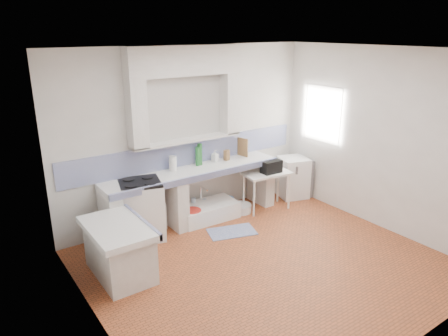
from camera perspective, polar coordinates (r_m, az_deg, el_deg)
floor at (r=5.84m, az=5.78°, el=-12.89°), size 4.50×4.50×0.00m
ceiling at (r=5.00m, az=6.85°, el=15.69°), size 4.50×4.50×0.00m
wall_back at (r=6.82m, az=-4.84°, el=4.58°), size 4.50×0.00×4.50m
wall_front at (r=4.08m, az=25.14°, el=-6.99°), size 4.50×0.00×4.50m
wall_left at (r=4.21m, az=-17.61°, el=-5.27°), size 0.00×4.50×4.50m
wall_right at (r=6.90m, az=20.55°, el=3.61°), size 0.00×4.50×4.50m
alcove_mass at (r=6.48m, az=-5.34°, el=14.37°), size 1.90×0.25×0.45m
window_frame at (r=7.70m, az=14.18°, el=7.23°), size 0.35×0.86×1.06m
lace_valance at (r=7.53m, az=13.66°, el=9.96°), size 0.01×0.84×0.24m
counter_slab at (r=6.68m, az=-4.15°, el=-0.54°), size 3.00×0.60×0.08m
counter_lip at (r=6.45m, az=-2.87°, el=-1.21°), size 3.00×0.04×0.10m
counter_pier_left at (r=6.30m, az=-15.10°, el=-6.80°), size 0.20×0.55×0.82m
counter_pier_mid at (r=6.68m, az=-6.65°, el=-4.76°), size 0.20×0.55×0.82m
counter_pier_right at (r=7.60m, az=5.01°, el=-1.77°), size 0.20×0.55×0.82m
peninsula_top at (r=5.45m, az=-14.32°, el=-7.95°), size 0.70×1.10×0.08m
peninsula_base at (r=5.61m, az=-14.03°, el=-11.15°), size 0.60×1.00×0.62m
peninsula_lip at (r=5.56m, az=-11.13°, el=-7.17°), size 0.04×1.10×0.10m
backsplash at (r=6.89m, az=-4.71°, el=2.14°), size 4.27×0.03×0.40m
stove at (r=6.42m, az=-11.18°, el=-5.73°), size 0.75×0.74×0.87m
sink at (r=7.03m, az=-2.29°, el=-6.00°), size 1.02×0.58×0.24m
side_table at (r=7.35m, az=5.81°, el=-3.10°), size 0.87×0.56×0.04m
fridge at (r=7.95m, az=9.37°, el=-1.25°), size 0.61×0.61×0.76m
bucket_red at (r=6.79m, az=-4.34°, el=-6.80°), size 0.38×0.38×0.28m
bucket_orange at (r=7.03m, az=-2.27°, el=-5.84°), size 0.32×0.32×0.27m
bucket_blue at (r=7.25m, az=0.24°, el=-5.10°), size 0.30×0.30×0.26m
basin_white at (r=7.29m, az=2.34°, el=-5.48°), size 0.41×0.41×0.14m
water_bottle_a at (r=7.08m, az=-4.15°, el=-5.41°), size 0.11×0.11×0.33m
water_bottle_b at (r=7.20m, az=-2.67°, el=-5.25°), size 0.09×0.09×0.27m
black_bag at (r=7.19m, az=6.47°, el=0.18°), size 0.35×0.21×0.22m
green_bottle_a at (r=6.80m, az=-3.63°, el=1.59°), size 0.08×0.08×0.32m
green_bottle_b at (r=6.84m, az=-3.31°, el=1.87°), size 0.10×0.10×0.36m
knife_block at (r=7.10m, az=0.37°, el=1.77°), size 0.10×0.09×0.18m
cutting_board at (r=7.32m, az=2.56°, el=2.87°), size 0.06×0.24×0.32m
paper_towel at (r=6.62m, az=-6.98°, el=0.63°), size 0.15×0.15×0.24m
soap_bottle at (r=7.01m, az=-1.25°, el=1.67°), size 0.12×0.12×0.21m
rug at (r=6.63m, az=1.07°, el=-8.67°), size 0.82×0.62×0.01m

